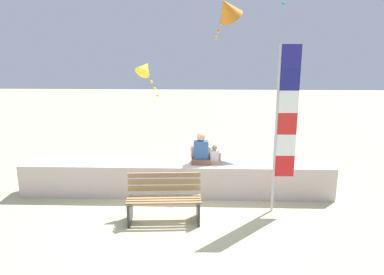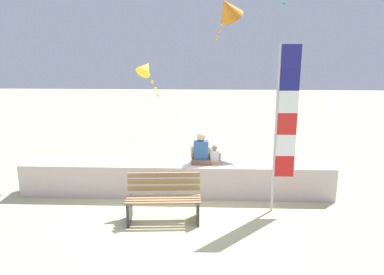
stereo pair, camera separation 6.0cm
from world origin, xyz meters
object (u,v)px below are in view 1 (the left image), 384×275
at_px(person_adult, 201,151).
at_px(kite_orange, 227,9).
at_px(person_child, 215,156).
at_px(kite_yellow, 145,69).
at_px(park_bench, 164,200).
at_px(flag_banner, 284,120).

xyz_separation_m(person_adult, kite_orange, (0.63, 2.22, 3.15)).
height_order(person_adult, person_child, person_adult).
distance_m(kite_orange, kite_yellow, 2.65).
xyz_separation_m(park_bench, person_child, (1.00, 1.31, 0.49)).
distance_m(person_child, kite_yellow, 3.42).
bearing_deg(kite_yellow, flag_banner, -45.02).
height_order(person_adult, kite_orange, kite_orange).
bearing_deg(flag_banner, park_bench, -168.56).
bearing_deg(kite_yellow, park_bench, -76.83).
relative_size(person_adult, flag_banner, 0.22).
height_order(park_bench, kite_yellow, kite_yellow).
relative_size(person_child, kite_orange, 0.36).
height_order(person_child, flag_banner, flag_banner).
distance_m(person_adult, kite_yellow, 3.21).
bearing_deg(person_adult, kite_yellow, 123.88).
height_order(kite_orange, kite_yellow, kite_orange).
xyz_separation_m(flag_banner, kite_orange, (-0.96, 3.06, 2.26)).
xyz_separation_m(person_child, kite_yellow, (-1.84, 2.29, 1.75)).
distance_m(park_bench, person_child, 1.71).
xyz_separation_m(flag_banner, kite_yellow, (-3.13, 3.13, 0.75)).
relative_size(person_adult, person_child, 1.68).
bearing_deg(person_child, flag_banner, -33.13).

